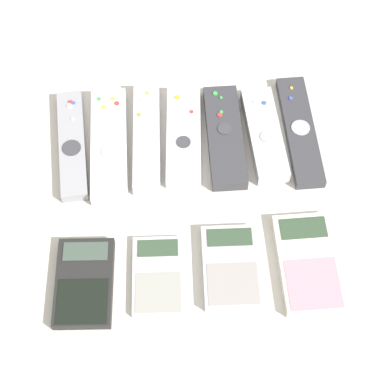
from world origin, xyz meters
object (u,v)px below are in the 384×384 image
object	(u,v)px
remote_5	(264,135)
calculator_0	(84,283)
remote_4	(225,137)
calculator_1	(158,275)
remote_6	(300,131)
remote_0	(72,144)
remote_3	(184,136)
remote_2	(147,137)
calculator_3	(308,263)
calculator_2	(231,267)
remote_1	(109,145)

from	to	relation	value
remote_5	calculator_0	size ratio (longest dim) A/B	1.28
remote_4	calculator_1	size ratio (longest dim) A/B	1.56
remote_4	remote_6	bearing A→B (deg)	2.02
remote_0	remote_3	world-z (taller)	remote_3
remote_0	remote_2	bearing A→B (deg)	-2.52
remote_4	calculator_3	xyz separation A→B (m)	(0.10, -0.24, -0.00)
remote_0	calculator_3	bearing A→B (deg)	-37.27
remote_3	calculator_3	distance (m)	0.30
calculator_2	remote_5	bearing A→B (deg)	72.97
remote_6	calculator_0	bearing A→B (deg)	-146.43
remote_5	calculator_3	xyz separation A→B (m)	(0.04, -0.23, -0.00)
calculator_0	calculator_1	xyz separation A→B (m)	(0.11, 0.01, -0.00)
remote_4	remote_5	world-z (taller)	remote_5
remote_0	remote_6	size ratio (longest dim) A/B	0.97
remote_3	remote_2	bearing A→B (deg)	-175.13
remote_4	calculator_1	xyz separation A→B (m)	(-0.12, -0.24, -0.01)
calculator_2	calculator_3	size ratio (longest dim) A/B	0.83
remote_6	calculator_0	xyz separation A→B (m)	(-0.36, -0.25, 0.00)
calculator_0	calculator_3	distance (m)	0.34
remote_6	calculator_0	size ratio (longest dim) A/B	1.54
remote_6	calculator_2	world-z (taller)	same
remote_4	remote_2	bearing A→B (deg)	177.56
calculator_1	calculator_2	bearing A→B (deg)	4.69
remote_6	calculator_1	world-z (taller)	remote_6
remote_5	calculator_1	size ratio (longest dim) A/B	1.43
calculator_2	calculator_1	bearing A→B (deg)	-175.68
remote_2	calculator_1	bearing A→B (deg)	-86.06
remote_3	calculator_1	distance (m)	0.25
remote_5	calculator_0	world-z (taller)	remote_5
remote_5	remote_2	bearing A→B (deg)	174.58
remote_3	calculator_2	xyz separation A→B (m)	(0.06, -0.24, -0.00)
remote_0	remote_3	distance (m)	0.19
remote_3	remote_5	xyz separation A→B (m)	(0.14, -0.01, 0.00)
remote_0	remote_5	world-z (taller)	remote_5
remote_0	calculator_3	world-z (taller)	remote_0
remote_1	remote_5	distance (m)	0.26
remote_1	remote_2	bearing A→B (deg)	8.51
remote_1	remote_6	bearing A→B (deg)	1.65
remote_0	calculator_2	distance (m)	0.34
remote_2	remote_5	bearing A→B (deg)	-0.36
remote_5	calculator_3	world-z (taller)	remote_5
remote_1	remote_3	xyz separation A→B (m)	(0.12, 0.01, -0.00)
remote_4	calculator_0	size ratio (longest dim) A/B	1.39
remote_2	calculator_2	size ratio (longest dim) A/B	1.56
remote_2	calculator_1	size ratio (longest dim) A/B	1.64
remote_0	remote_2	world-z (taller)	remote_2
remote_4	calculator_1	bearing A→B (deg)	-117.18
remote_2	calculator_1	xyz separation A→B (m)	(0.01, -0.24, -0.01)
calculator_1	calculator_2	size ratio (longest dim) A/B	0.95
remote_1	remote_6	size ratio (longest dim) A/B	0.99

